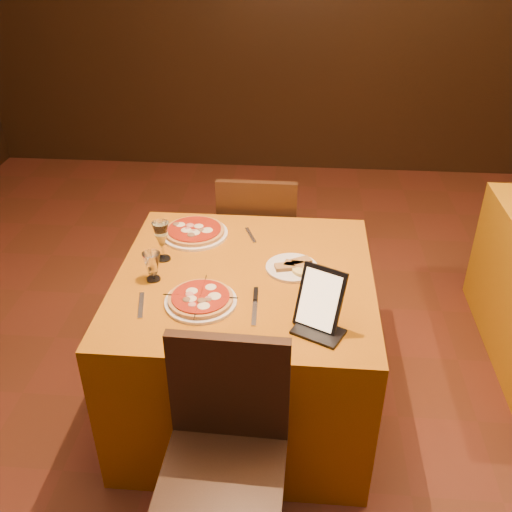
# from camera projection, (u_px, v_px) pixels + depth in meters

# --- Properties ---
(floor) EXTENTS (6.00, 7.00, 0.01)m
(floor) POSITION_uv_depth(u_px,v_px,m) (321.00, 490.00, 2.41)
(floor) COLOR #5E2D19
(floor) RESTS_ON ground
(wall_back) EXTENTS (6.00, 0.01, 2.80)m
(wall_back) POSITION_uv_depth(u_px,v_px,m) (326.00, 7.00, 4.65)
(wall_back) COLOR black
(wall_back) RESTS_ON floor
(main_table) EXTENTS (1.10, 1.10, 0.75)m
(main_table) POSITION_uv_depth(u_px,v_px,m) (246.00, 342.00, 2.64)
(main_table) COLOR #A95E0A
(main_table) RESTS_ON floor
(chair_main_near) EXTENTS (0.41, 0.41, 0.91)m
(chair_main_near) POSITION_uv_depth(u_px,v_px,m) (222.00, 478.00, 1.92)
(chair_main_near) COLOR black
(chair_main_near) RESTS_ON floor
(chair_main_far) EXTENTS (0.41, 0.41, 0.91)m
(chair_main_far) POSITION_uv_depth(u_px,v_px,m) (259.00, 241.00, 3.29)
(chair_main_far) COLOR black
(chair_main_far) RESTS_ON floor
(pizza_near) EXTENTS (0.29, 0.29, 0.03)m
(pizza_near) POSITION_uv_depth(u_px,v_px,m) (201.00, 300.00, 2.27)
(pizza_near) COLOR white
(pizza_near) RESTS_ON main_table
(pizza_far) EXTENTS (0.32, 0.32, 0.03)m
(pizza_far) POSITION_uv_depth(u_px,v_px,m) (195.00, 232.00, 2.74)
(pizza_far) COLOR white
(pizza_far) RESTS_ON main_table
(cutlet_dish) EXTENTS (0.23, 0.23, 0.03)m
(cutlet_dish) POSITION_uv_depth(u_px,v_px,m) (292.00, 267.00, 2.48)
(cutlet_dish) COLOR white
(cutlet_dish) RESTS_ON main_table
(wine_glass) EXTENTS (0.10, 0.10, 0.19)m
(wine_glass) POSITION_uv_depth(u_px,v_px,m) (162.00, 241.00, 2.51)
(wine_glass) COLOR #D9D17B
(wine_glass) RESTS_ON main_table
(water_glass) EXTENTS (0.06, 0.06, 0.13)m
(water_glass) POSITION_uv_depth(u_px,v_px,m) (152.00, 267.00, 2.38)
(water_glass) COLOR white
(water_glass) RESTS_ON main_table
(tablet) EXTENTS (0.20, 0.16, 0.23)m
(tablet) POSITION_uv_depth(u_px,v_px,m) (320.00, 299.00, 2.09)
(tablet) COLOR black
(tablet) RESTS_ON main_table
(knife) EXTENTS (0.03, 0.23, 0.01)m
(knife) POSITION_uv_depth(u_px,v_px,m) (255.00, 308.00, 2.24)
(knife) COLOR silver
(knife) RESTS_ON main_table
(fork_near) EXTENTS (0.05, 0.17, 0.01)m
(fork_near) POSITION_uv_depth(u_px,v_px,m) (141.00, 305.00, 2.26)
(fork_near) COLOR #A7A8AE
(fork_near) RESTS_ON main_table
(fork_far) EXTENTS (0.07, 0.15, 0.01)m
(fork_far) POSITION_uv_depth(u_px,v_px,m) (251.00, 235.00, 2.74)
(fork_far) COLOR #B3B3BA
(fork_far) RESTS_ON main_table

